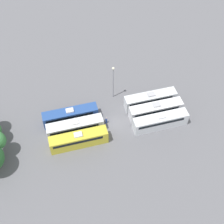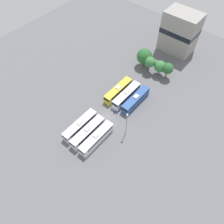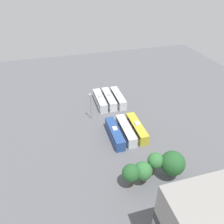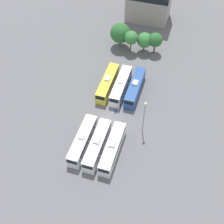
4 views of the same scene
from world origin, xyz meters
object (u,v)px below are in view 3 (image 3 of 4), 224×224
Objects in this scene: tree_2 at (143,171)px; bus_2 at (100,100)px; bus_4 at (126,130)px; tree_3 at (131,173)px; tree_0 at (173,163)px; bus_3 at (137,128)px; bus_5 at (115,133)px; bus_0 at (118,98)px; tree_1 at (156,161)px; bus_1 at (109,99)px; light_pole at (90,102)px; worker_person at (116,119)px.

bus_2 is at bearing -87.64° from tree_2.
bus_4 is at bearing -96.47° from tree_2.
tree_0 is at bearing 179.72° from tree_3.
bus_4 is 2.07× the size of tree_2.
bus_2 is at bearing -92.36° from tree_3.
bus_3 is 1.00× the size of bus_4.
tree_0 is at bearing 117.16° from bus_5.
tree_2 reaches higher than bus_0.
bus_1 is at bearing -87.23° from tree_1.
bus_4 is (3.22, 0.09, 0.00)m from bus_3.
bus_0 is 18.80m from bus_5.
bus_2 is at bearing -121.61° from light_pole.
tree_2 is (-5.82, 26.15, -2.30)m from light_pole.
tree_0 reaches higher than bus_3.
bus_2 is 1.00× the size of bus_5.
tree_3 reaches higher than bus_1.
light_pole reaches higher than tree_0.
bus_2 reaches higher than worker_person.
bus_4 is 1.68× the size of tree_0.
worker_person is 21.99m from tree_1.
tree_0 is 1.16× the size of tree_3.
tree_1 is 1.12× the size of tree_2.
bus_5 is (6.42, 17.67, 0.00)m from bus_0.
bus_1 is 1.00× the size of bus_4.
tree_3 reaches higher than bus_0.
worker_person is at bearing -76.53° from tree_0.
tree_3 is (4.57, 16.22, 2.42)m from bus_4.
tree_0 reaches higher than tree_3.
light_pole is (7.63, -10.18, 4.22)m from bus_4.
tree_3 reaches higher than bus_4.
light_pole is at bearing -77.46° from tree_2.
tree_1 is at bearing -160.75° from tree_2.
bus_4 is at bearing -73.38° from tree_0.
tree_1 is at bearing 110.12° from light_pole.
bus_3 is at bearing 90.31° from bus_0.
bus_4 is 17.16m from tree_0.
tree_1 is at bearing 95.78° from worker_person.
bus_4 is 7.09× the size of worker_person.
bus_2 is 7.09× the size of worker_person.
tree_1 reaches higher than worker_person.
bus_1 is 33.56m from tree_2.
worker_person is 0.26× the size of tree_1.
worker_person is 22.94m from tree_2.
bus_3 is 16.64m from tree_0.
bus_2 is at bearing 1.80° from bus_1.
tree_3 is (4.53, 33.71, 2.42)m from bus_1.
bus_1 is 1.85× the size of tree_1.
bus_3 is 2.07× the size of tree_2.
tree_1 is 1.04× the size of tree_3.
tree_2 reaches higher than bus_2.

